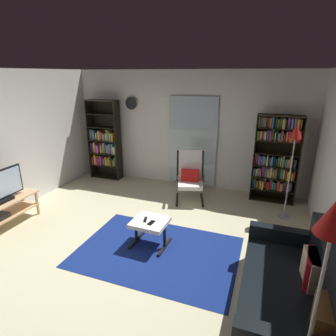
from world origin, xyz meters
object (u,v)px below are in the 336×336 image
at_px(television, 0,187).
at_px(wall_clock, 131,103).
at_px(lounge_armchair, 190,175).
at_px(ottoman, 150,225).
at_px(cell_phone, 151,223).
at_px(floor_lamp_by_sofa, 330,239).
at_px(leather_sofa, 293,294).
at_px(bookshelf_near_tv, 105,144).
at_px(bookshelf_near_sofa, 276,157).
at_px(tv_remote, 145,219).
at_px(floor_lamp_by_shelf, 295,142).
at_px(tv_stand, 3,211).

height_order(television, wall_clock, wall_clock).
distance_m(lounge_armchair, ottoman, 1.84).
bearing_deg(cell_phone, floor_lamp_by_sofa, -29.95).
bearing_deg(leather_sofa, television, 175.35).
relative_size(television, ottoman, 1.61).
xyz_separation_m(bookshelf_near_tv, leather_sofa, (4.20, -3.09, -0.56)).
xyz_separation_m(floor_lamp_by_sofa, wall_clock, (-3.54, 4.15, 0.33)).
bearing_deg(wall_clock, bookshelf_near_sofa, -3.57).
height_order(cell_phone, wall_clock, wall_clock).
xyz_separation_m(television, cell_phone, (2.59, 0.29, -0.30)).
bearing_deg(television, floor_lamp_by_sofa, -15.31).
height_order(tv_remote, cell_phone, tv_remote).
height_order(leather_sofa, ottoman, leather_sofa).
bearing_deg(bookshelf_near_sofa, floor_lamp_by_shelf, -71.21).
distance_m(bookshelf_near_tv, bookshelf_near_sofa, 3.95).
xyz_separation_m(ottoman, cell_phone, (0.05, -0.06, 0.08)).
bearing_deg(cell_phone, floor_lamp_by_shelf, 50.33).
bearing_deg(bookshelf_near_tv, lounge_armchair, -13.00).
distance_m(leather_sofa, ottoman, 2.09).
height_order(bookshelf_near_sofa, leather_sofa, bookshelf_near_sofa).
height_order(bookshelf_near_sofa, floor_lamp_by_sofa, floor_lamp_by_sofa).
height_order(tv_stand, leather_sofa, leather_sofa).
height_order(bookshelf_near_tv, ottoman, bookshelf_near_tv).
xyz_separation_m(bookshelf_near_sofa, leather_sofa, (0.25, -3.08, -0.62)).
bearing_deg(floor_lamp_by_sofa, cell_phone, 141.61).
bearing_deg(bookshelf_near_tv, floor_lamp_by_shelf, -9.75).
bearing_deg(television, lounge_armchair, 39.60).
height_order(ottoman, cell_phone, cell_phone).
bearing_deg(television, leather_sofa, -4.65).
bearing_deg(tv_stand, floor_lamp_by_sofa, -15.03).
bearing_deg(lounge_armchair, bookshelf_near_tv, 167.00).
height_order(lounge_armchair, cell_phone, lounge_armchair).
height_order(bookshelf_near_sofa, cell_phone, bookshelf_near_sofa).
height_order(floor_lamp_by_shelf, wall_clock, wall_clock).
bearing_deg(cell_phone, wall_clock, 130.07).
height_order(tv_stand, ottoman, tv_stand).
xyz_separation_m(leather_sofa, floor_lamp_by_shelf, (-0.01, 2.37, 1.11)).
xyz_separation_m(tv_stand, tv_remote, (2.47, 0.37, 0.12)).
xyz_separation_m(ottoman, floor_lamp_by_sofa, (1.98, -1.59, 1.17)).
bearing_deg(wall_clock, floor_lamp_by_shelf, -14.51).
bearing_deg(television, tv_remote, 7.97).
height_order(tv_stand, cell_phone, tv_stand).
relative_size(tv_stand, floor_lamp_by_sofa, 0.65).
distance_m(television, lounge_armchair, 3.43).
height_order(television, cell_phone, television).
relative_size(television, bookshelf_near_tv, 0.45).
relative_size(lounge_armchair, floor_lamp_by_sofa, 0.57).
xyz_separation_m(bookshelf_near_sofa, floor_lamp_by_sofa, (0.26, -3.95, 0.59)).
height_order(bookshelf_near_tv, cell_phone, bookshelf_near_tv).
xyz_separation_m(leather_sofa, ottoman, (-1.96, 0.72, 0.04)).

